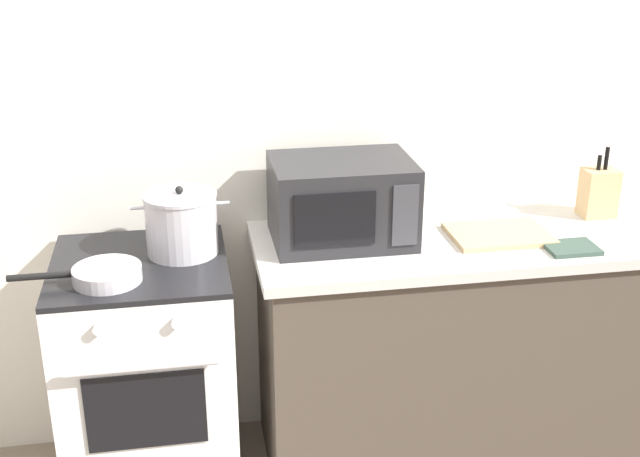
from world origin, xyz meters
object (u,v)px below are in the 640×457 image
stock_pot (181,223)px  microwave (342,201)px  frying_pan (105,274)px  knife_block (599,192)px  cutting_board (499,234)px  stove (149,378)px  oven_mitt (571,248)px

stock_pot → microwave: microwave is taller
frying_pan → knife_block: knife_block is taller
frying_pan → knife_block: (1.86, 0.28, 0.07)m
frying_pan → cutting_board: frying_pan is taller
microwave → frying_pan: bearing=-165.4°
microwave → cutting_board: (0.58, -0.08, -0.14)m
cutting_board → knife_block: knife_block is taller
cutting_board → knife_block: bearing=17.0°
stove → cutting_board: size_ratio=2.56×
stove → knife_block: knife_block is taller
cutting_board → oven_mitt: size_ratio=2.00×
stock_pot → cutting_board: 1.15m
stock_pot → cutting_board: bearing=-2.9°
microwave → knife_block: size_ratio=1.79×
frying_pan → cutting_board: size_ratio=1.18×
knife_block → stove: bearing=-175.4°
frying_pan → microwave: 0.86m
stock_pot → microwave: bearing=2.0°
cutting_board → stove: bearing=-180.0°
microwave → oven_mitt: 0.83m
frying_pan → stock_pot: bearing=37.4°
stove → stock_pot: 0.59m
stove → knife_block: 1.85m
stove → knife_block: (1.76, 0.14, 0.56)m
stock_pot → stove: bearing=-159.0°
frying_pan → microwave: bearing=14.6°
frying_pan → microwave: microwave is taller
cutting_board → knife_block: 0.49m
knife_block → frying_pan: bearing=-171.5°
microwave → stove: bearing=-173.8°
cutting_board → oven_mitt: bearing=-37.6°
cutting_board → stock_pot: bearing=177.1°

